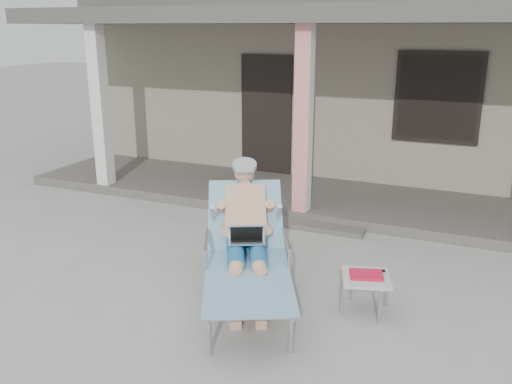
% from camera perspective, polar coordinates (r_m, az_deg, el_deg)
% --- Properties ---
extents(ground, '(60.00, 60.00, 0.00)m').
position_cam_1_polar(ground, '(6.15, -1.81, -9.16)').
color(ground, '#9E9E99').
rests_on(ground, ground).
extents(house, '(10.40, 5.40, 3.30)m').
position_cam_1_polar(house, '(11.77, 11.92, 11.54)').
color(house, gray).
rests_on(house, ground).
extents(porch_deck, '(10.00, 2.00, 0.15)m').
position_cam_1_polar(porch_deck, '(8.74, 6.55, -0.68)').
color(porch_deck, '#605B56').
rests_on(porch_deck, ground).
extents(porch_overhang, '(10.00, 2.30, 2.85)m').
position_cam_1_polar(porch_overhang, '(8.28, 7.09, 17.40)').
color(porch_overhang, silver).
rests_on(porch_overhang, porch_deck).
extents(porch_step, '(2.00, 0.30, 0.07)m').
position_cam_1_polar(porch_step, '(7.72, 4.03, -3.32)').
color(porch_step, '#605B56').
rests_on(porch_step, ground).
extents(lounger, '(1.62, 2.21, 1.39)m').
position_cam_1_polar(lounger, '(5.46, -1.02, -2.84)').
color(lounger, '#B7B7BC').
rests_on(lounger, ground).
extents(side_table, '(0.57, 0.57, 0.41)m').
position_cam_1_polar(side_table, '(5.47, 11.50, -9.01)').
color(side_table, beige).
rests_on(side_table, ground).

